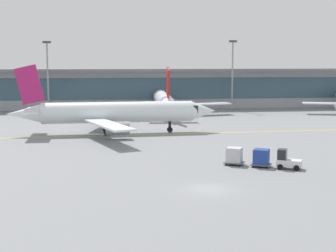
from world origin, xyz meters
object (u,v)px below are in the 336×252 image
(gate_airplane_1, at_px, (163,100))
(apron_light_mast_2, at_px, (232,73))
(apron_light_mast_1, at_px, (48,74))
(baggage_tug, at_px, (287,161))
(cargo_dolly_trailing, at_px, (234,156))
(taxiing_regional_jet, at_px, (115,113))
(cargo_dolly_lead, at_px, (261,157))

(gate_airplane_1, distance_m, apron_light_mast_2, 19.42)
(apron_light_mast_1, bearing_deg, apron_light_mast_2, -0.27)
(baggage_tug, distance_m, apron_light_mast_2, 64.07)
(apron_light_mast_1, bearing_deg, cargo_dolly_trailing, -66.08)
(taxiing_regional_jet, relative_size, apron_light_mast_2, 2.05)
(taxiing_regional_jet, bearing_deg, apron_light_mast_2, 48.54)
(gate_airplane_1, relative_size, cargo_dolly_lead, 12.06)
(cargo_dolly_lead, relative_size, apron_light_mast_1, 0.16)
(gate_airplane_1, distance_m, apron_light_mast_1, 26.60)
(cargo_dolly_lead, height_order, apron_light_mast_1, apron_light_mast_1)
(baggage_tug, distance_m, cargo_dolly_trailing, 5.74)
(taxiing_regional_jet, height_order, apron_light_mast_1, apron_light_mast_1)
(taxiing_regional_jet, distance_m, cargo_dolly_lead, 31.27)
(baggage_tug, relative_size, apron_light_mast_1, 0.19)
(baggage_tug, relative_size, cargo_dolly_trailing, 1.13)
(taxiing_regional_jet, height_order, cargo_dolly_trailing, taxiing_regional_jet)
(taxiing_regional_jet, bearing_deg, apron_light_mast_1, 109.78)
(gate_airplane_1, bearing_deg, apron_light_mast_2, -63.62)
(gate_airplane_1, bearing_deg, cargo_dolly_trailing, -175.55)
(taxiing_regional_jet, xyz_separation_m, apron_light_mast_1, (-14.17, 34.47, 5.31))
(apron_light_mast_2, bearing_deg, baggage_tug, -99.04)
(apron_light_mast_1, distance_m, apron_light_mast_2, 41.82)
(gate_airplane_1, bearing_deg, baggage_tug, -170.42)
(apron_light_mast_1, height_order, apron_light_mast_2, apron_light_mast_2)
(baggage_tug, relative_size, cargo_dolly_lead, 1.13)
(gate_airplane_1, bearing_deg, cargo_dolly_lead, -172.81)
(cargo_dolly_lead, relative_size, cargo_dolly_trailing, 1.00)
(gate_airplane_1, bearing_deg, taxiing_regional_jet, 160.60)
(baggage_tug, xyz_separation_m, apron_light_mast_2, (9.99, 62.79, 7.88))
(baggage_tug, bearing_deg, cargo_dolly_lead, 180.00)
(cargo_dolly_trailing, height_order, apron_light_mast_1, apron_light_mast_1)
(baggage_tug, xyz_separation_m, cargo_dolly_trailing, (-5.08, 2.67, 0.16))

